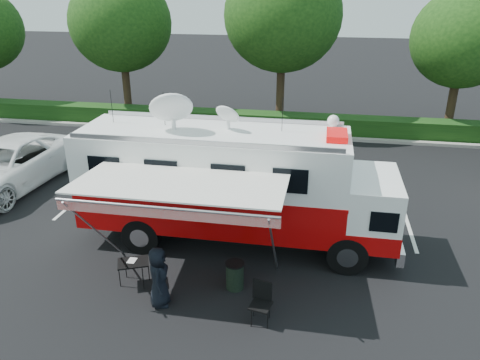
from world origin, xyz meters
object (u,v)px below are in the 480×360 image
(command_truck, at_px, (234,184))
(trash_bin, at_px, (235,275))
(white_suv, at_px, (10,187))
(folding_table, at_px, (133,263))

(command_truck, height_order, trash_bin, command_truck)
(command_truck, bearing_deg, trash_bin, -78.93)
(white_suv, bearing_deg, trash_bin, -21.37)
(folding_table, bearing_deg, white_suv, 144.64)
(folding_table, distance_m, trash_bin, 2.75)
(command_truck, relative_size, folding_table, 9.87)
(white_suv, bearing_deg, command_truck, -10.11)
(command_truck, relative_size, white_suv, 1.44)
(trash_bin, bearing_deg, command_truck, 101.07)
(white_suv, relative_size, folding_table, 6.85)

